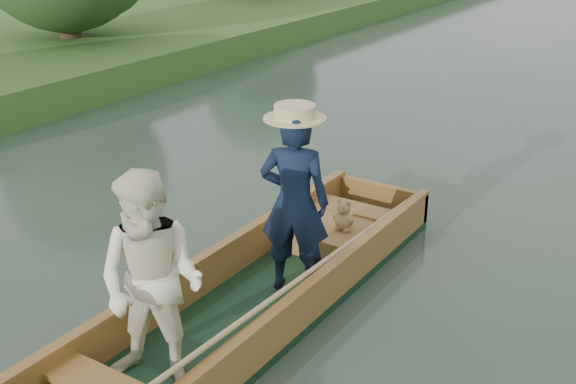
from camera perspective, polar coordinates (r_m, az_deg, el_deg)
The scene contains 2 objects.
ground at distance 6.24m, azimuth -3.05°, elevation -9.87°, with size 120.00×120.00×0.00m, color #283D30.
punt at distance 5.82m, azimuth -3.99°, elevation -6.00°, with size 1.12×5.00×1.75m.
Camera 1 is at (3.14, -4.24, 3.33)m, focal length 45.00 mm.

